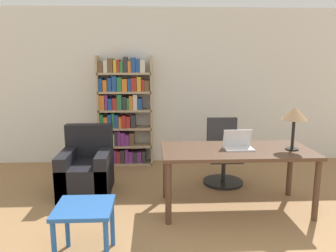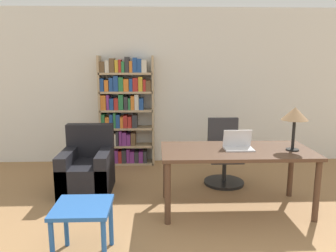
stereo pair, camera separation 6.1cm
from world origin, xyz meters
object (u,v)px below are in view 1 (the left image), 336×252
table_lamp (294,115)px  office_chair (223,156)px  side_table_blue (84,216)px  laptop (238,145)px  armchair (87,171)px  desk (236,156)px  bookshelf (123,112)px

table_lamp → office_chair: bearing=121.9°
table_lamp → side_table_blue: size_ratio=0.99×
laptop → armchair: bearing=162.3°
desk → laptop: 0.14m
laptop → bookshelf: bookshelf is taller
armchair → laptop: bearing=-17.7°
office_chair → armchair: size_ratio=1.06×
table_lamp → armchair: 2.80m
desk → office_chair: 0.94m
bookshelf → laptop: bearing=-50.9°
side_table_blue → table_lamp: bearing=22.1°
laptop → armchair: 2.09m
office_chair → bookshelf: 1.91m
table_lamp → armchair: (-2.56, 0.69, -0.88)m
office_chair → bookshelf: bearing=147.8°
table_lamp → bookshelf: size_ratio=0.27×
table_lamp → bookshelf: bearing=137.9°
desk → side_table_blue: size_ratio=3.46×
side_table_blue → bookshelf: (0.11, 2.87, 0.51)m
office_chair → bookshelf: size_ratio=0.51×
laptop → bookshelf: size_ratio=0.18×
office_chair → armchair: bearing=-171.8°
desk → laptop: size_ratio=5.24×
side_table_blue → armchair: size_ratio=0.57×
laptop → desk: bearing=-160.1°
desk → bookshelf: bookshelf is taller
desk → office_chair: size_ratio=1.86×
laptop → table_lamp: (0.63, -0.07, 0.37)m
laptop → side_table_blue: size_ratio=0.66×
desk → armchair: (-1.91, 0.62, -0.37)m
desk → bookshelf: bearing=128.7°
bookshelf → table_lamp: bearing=-42.1°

